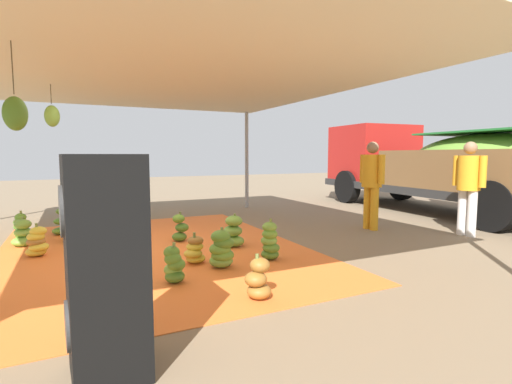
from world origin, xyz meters
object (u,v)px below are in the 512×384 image
banana_bunch_8 (101,225)px  banana_bunch_2 (21,227)px  banana_bunch_7 (91,218)px  banana_bunch_4 (258,280)px  banana_bunch_0 (233,232)px  banana_bunch_11 (174,265)px  banana_bunch_1 (23,234)px  banana_bunch_3 (37,243)px  banana_bunch_12 (222,250)px  banana_bunch_5 (270,242)px  worker_0 (372,179)px  speaker_stack (106,267)px  cargo_truck_main (431,164)px  banana_bunch_13 (62,222)px  worker_1 (469,181)px  banana_bunch_9 (180,229)px  banana_bunch_10 (195,251)px  banana_bunch_6 (71,231)px

banana_bunch_8 → banana_bunch_2: bearing=-106.2°
banana_bunch_7 → banana_bunch_4: bearing=16.1°
banana_bunch_0 → banana_bunch_11: size_ratio=1.14×
banana_bunch_1 → banana_bunch_8: banana_bunch_8 is taller
banana_bunch_3 → banana_bunch_12: 2.80m
banana_bunch_2 → banana_bunch_7: 1.26m
banana_bunch_0 → banana_bunch_7: size_ratio=1.00×
banana_bunch_5 → worker_0: worker_0 is taller
banana_bunch_5 → banana_bunch_8: (-2.66, -2.06, -0.03)m
banana_bunch_12 → worker_0: bearing=107.9°
banana_bunch_2 → speaker_stack: 5.15m
banana_bunch_5 → cargo_truck_main: cargo_truck_main is taller
banana_bunch_7 → worker_0: worker_0 is taller
banana_bunch_4 → banana_bunch_12: bearing=177.9°
banana_bunch_5 → speaker_stack: size_ratio=0.39×
banana_bunch_11 → cargo_truck_main: 8.09m
banana_bunch_13 → speaker_stack: bearing=4.4°
banana_bunch_3 → speaker_stack: speaker_stack is taller
banana_bunch_12 → speaker_stack: (1.93, -1.54, 0.50)m
banana_bunch_4 → banana_bunch_11: banana_bunch_11 is taller
worker_1 → banana_bunch_1: bearing=-109.6°
banana_bunch_1 → worker_1: size_ratio=0.28×
banana_bunch_1 → banana_bunch_8: 1.20m
banana_bunch_4 → speaker_stack: 1.76m
banana_bunch_5 → worker_1: bearing=88.0°
banana_bunch_8 → worker_0: (1.55, 4.92, 0.79)m
banana_bunch_0 → banana_bunch_7: bearing=-142.4°
banana_bunch_9 → banana_bunch_13: size_ratio=0.92×
banana_bunch_1 → banana_bunch_10: bearing=46.0°
banana_bunch_7 → speaker_stack: (5.55, -0.11, 0.52)m
banana_bunch_8 → banana_bunch_9: (0.97, 1.20, -0.00)m
banana_bunch_2 → banana_bunch_13: banana_bunch_13 is taller
banana_bunch_6 → cargo_truck_main: cargo_truck_main is taller
banana_bunch_1 → banana_bunch_4: 4.43m
banana_bunch_3 → banana_bunch_9: size_ratio=0.96×
banana_bunch_0 → banana_bunch_4: bearing=-16.0°
banana_bunch_4 → worker_1: 5.01m
cargo_truck_main → worker_1: cargo_truck_main is taller
banana_bunch_8 → worker_1: (2.79, 6.08, 0.78)m
banana_bunch_5 → worker_1: 4.09m
banana_bunch_7 → banana_bunch_10: bearing=19.7°
cargo_truck_main → worker_0: 3.47m
banana_bunch_7 → worker_1: size_ratio=0.31×
banana_bunch_1 → banana_bunch_8: bearing=99.7°
banana_bunch_0 → banana_bunch_6: 2.82m
banana_bunch_5 → banana_bunch_8: banana_bunch_5 is taller
speaker_stack → banana_bunch_10: bearing=150.8°
banana_bunch_5 → banana_bunch_6: size_ratio=1.38×
banana_bunch_1 → banana_bunch_7: banana_bunch_7 is taller
worker_0 → banana_bunch_10: bearing=-78.2°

